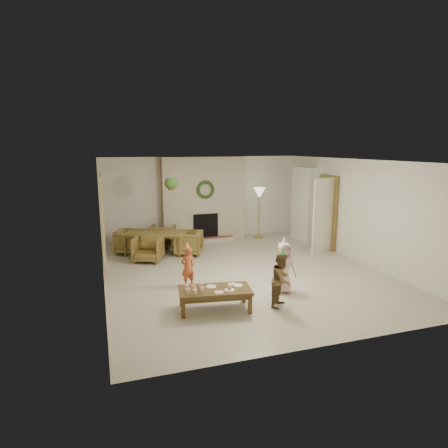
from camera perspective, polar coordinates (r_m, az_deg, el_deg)
name	(u,v)px	position (r m, az deg, el deg)	size (l,w,h in m)	color
floor	(242,272)	(8.88, 2.66, -7.02)	(7.00, 7.00, 0.00)	#B7B29E
ceiling	(243,161)	(8.44, 2.82, 9.31)	(7.00, 7.00, 0.00)	white
wall_back	(202,198)	(11.87, -3.27, 3.84)	(7.00, 7.00, 0.00)	silver
wall_front	(333,262)	(5.53, 15.75, -5.35)	(7.00, 7.00, 0.00)	silver
wall_left	(101,226)	(8.03, -17.71, -0.31)	(7.00, 7.00, 0.00)	silver
wall_right	(357,211)	(10.02, 19.00, 1.84)	(7.00, 7.00, 0.00)	silver
fireplace_mass	(204,199)	(11.68, -3.02, 3.72)	(2.50, 0.40, 2.50)	#5C2B18
fireplace_hearth	(207,240)	(11.57, -2.51, -2.35)	(1.60, 0.30, 0.12)	maroon
fireplace_firebox	(205,226)	(11.64, -2.75, -0.30)	(0.75, 0.12, 0.75)	black
fireplace_wreath	(206,190)	(11.42, -2.73, 5.07)	(0.54, 0.54, 0.10)	#203F17
floor_lamp_base	(259,237)	(12.17, 5.12, -1.91)	(0.29, 0.29, 0.03)	gold
floor_lamp_post	(259,215)	(12.03, 5.18, 1.40)	(0.03, 0.03, 1.41)	gold
floor_lamp_shade	(259,193)	(11.93, 5.24, 4.60)	(0.37, 0.37, 0.31)	beige
bookshelf_carcass	(304,204)	(11.86, 11.67, 2.88)	(0.30, 1.00, 2.20)	white
bookshelf_shelf_a	(302,225)	(11.96, 11.47, -0.20)	(0.30, 0.92, 0.03)	white
bookshelf_shelf_b	(303,212)	(11.89, 11.54, 1.69)	(0.30, 0.92, 0.03)	white
bookshelf_shelf_c	(303,199)	(11.83, 11.62, 3.60)	(0.30, 0.92, 0.03)	white
bookshelf_shelf_d	(304,186)	(11.78, 11.70, 5.53)	(0.30, 0.92, 0.03)	white
books_row_lower	(305,222)	(11.80, 11.76, 0.32)	(0.20, 0.40, 0.24)	#B23720
books_row_mid	(302,208)	(11.90, 11.37, 2.39)	(0.20, 0.44, 0.24)	navy
books_row_upper	(305,195)	(11.72, 11.80, 4.16)	(0.20, 0.36, 0.22)	gold
door_frame	(328,212)	(11.01, 15.02, 1.66)	(0.05, 0.86, 2.04)	brown
door_leaf	(323,216)	(10.49, 14.40, 1.12)	(0.05, 0.80, 2.00)	beige
curtain_panel	(102,224)	(8.23, -17.45, -0.03)	(0.06, 1.20, 2.00)	#C9BB8E
dining_table	(156,243)	(10.43, -10.02, -2.78)	(1.61, 0.90, 0.57)	brown
dining_chair_near	(148,249)	(9.76, -11.11, -3.62)	(0.67, 0.69, 0.63)	brown
dining_chair_far	(162,236)	(11.08, -9.07, -1.75)	(0.67, 0.69, 0.63)	brown
dining_chair_left	(130,241)	(10.63, -13.72, -2.50)	(0.67, 0.69, 0.63)	brown
dining_chair_right	(189,243)	(10.22, -5.22, -2.77)	(0.67, 0.69, 0.63)	brown
hanging_plant_cord	(171,174)	(9.55, -7.83, 7.36)	(0.01, 0.01, 0.70)	tan
hanging_plant_pot	(171,188)	(9.59, -7.78, 5.27)	(0.16, 0.16, 0.12)	brown
hanging_plant_foliage	(171,183)	(9.57, -7.80, 5.98)	(0.32, 0.32, 0.32)	#254E1A
coffee_table_top	(215,290)	(6.79, -1.35, -9.74)	(1.24, 0.62, 0.06)	#503B1A
coffee_table_apron	(215,294)	(6.82, -1.35, -10.27)	(1.15, 0.53, 0.08)	#503B1A
coffee_leg_fl	(183,309)	(6.58, -6.01, -12.32)	(0.07, 0.07, 0.33)	#503B1A
coffee_leg_fr	(250,304)	(6.73, 3.84, -11.73)	(0.07, 0.07, 0.33)	#503B1A
coffee_leg_bl	(182,297)	(7.05, -6.27, -10.68)	(0.07, 0.07, 0.33)	#503B1A
coffee_leg_br	(244,293)	(7.19, 2.90, -10.17)	(0.07, 0.07, 0.33)	#503B1A
cup_a	(188,291)	(6.59, -5.36, -9.81)	(0.07, 0.07, 0.09)	white
cup_b	(187,287)	(6.77, -5.48, -9.23)	(0.07, 0.07, 0.09)	white
cup_c	(195,292)	(6.55, -4.31, -9.91)	(0.07, 0.07, 0.09)	white
cup_d	(194,288)	(6.73, -4.46, -9.33)	(0.07, 0.07, 0.09)	white
cup_e	(202,290)	(6.64, -3.21, -9.62)	(0.07, 0.07, 0.09)	white
cup_f	(201,286)	(6.81, -3.38, -9.05)	(0.07, 0.07, 0.09)	white
plate_a	(211,286)	(6.88, -1.89, -9.17)	(0.17, 0.17, 0.01)	white
plate_b	(229,290)	(6.73, 0.81, -9.65)	(0.17, 0.17, 0.01)	white
plate_c	(238,285)	(6.94, 2.11, -9.00)	(0.17, 0.17, 0.01)	white
food_scoop	(229,288)	(6.72, 0.81, -9.36)	(0.07, 0.07, 0.07)	tan
napkin_left	(219,292)	(6.63, -0.72, -9.99)	(0.14, 0.14, 0.01)	#DBA1A1
napkin_right	(232,284)	(6.99, 1.20, -8.84)	(0.14, 0.14, 0.01)	#DBA1A1
child_red	(188,267)	(7.85, -5.35, -6.35)	(0.31, 0.20, 0.84)	#AF4625
party_hat_red	(187,245)	(7.72, -5.42, -3.14)	(0.11, 0.11, 0.16)	#DAC948
child_plaid	(282,280)	(6.99, 8.48, -8.10)	(0.47, 0.37, 0.97)	brown
party_hat_plaid	(283,251)	(6.84, 8.61, -3.98)	(0.11, 0.11, 0.16)	#54C461
child_pink	(284,267)	(7.61, 8.76, -6.34)	(0.49, 0.32, 1.01)	beige
party_hat_pink	(284,240)	(7.46, 8.88, -2.37)	(0.13, 0.13, 0.18)	silver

